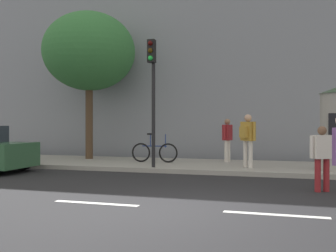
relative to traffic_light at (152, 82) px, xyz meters
name	(u,v)px	position (x,y,z in m)	size (l,w,h in m)	color
ground_plane	(180,209)	(2.36, -5.24, -2.98)	(80.00, 80.00, 0.00)	#232326
sidewalk_curb	(232,167)	(2.36, 1.76, -2.90)	(36.00, 4.00, 0.15)	#9E9B93
lane_markings	(180,209)	(2.36, -5.24, -2.97)	(25.80, 0.16, 0.01)	silver
building_backdrop	(246,57)	(2.36, 6.76, 1.78)	(36.00, 5.00, 9.51)	gray
traffic_light	(152,82)	(0.00, 0.00, 0.00)	(0.24, 0.45, 4.19)	black
street_tree	(89,52)	(-3.62, 2.44, 1.60)	(3.80, 3.80, 6.06)	#4C3826
pedestrian_with_bag	(322,153)	(5.04, -2.47, -2.08)	(0.56, 0.44, 1.53)	maroon
pedestrian_in_light_jacket	(227,137)	(2.07, 2.69, -1.87)	(0.35, 0.58, 1.63)	silver
pedestrian_in_dark_shirt	(248,135)	(3.00, 0.90, -1.77)	(0.54, 0.54, 1.75)	silver
bicycle_leaning	(154,152)	(-0.52, 1.74, -2.44)	(1.77, 0.21, 1.09)	black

